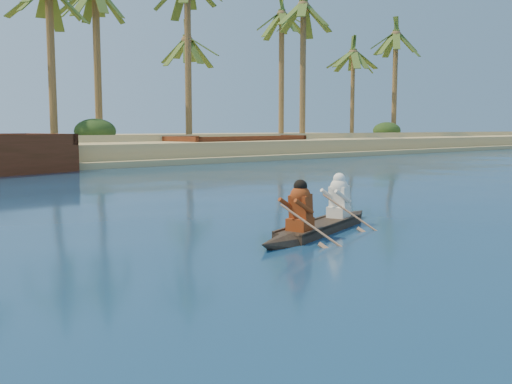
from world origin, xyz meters
TOP-DOWN VIEW (x-y plane):
  - canoe at (8.00, 1.33)m, footprint 5.03×2.30m
  - barge_right at (25.66, 27.00)m, footprint 12.00×5.38m

SIDE VIEW (x-z plane):
  - canoe at x=8.00m, z-range -0.43..0.97m
  - barge_right at x=25.66m, z-range -0.29..1.64m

